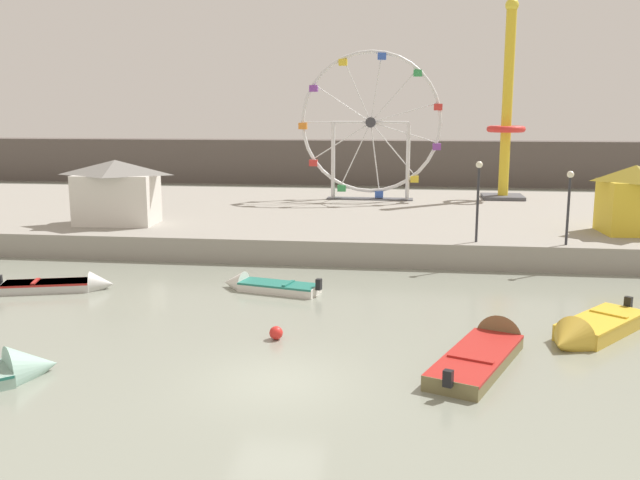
{
  "coord_description": "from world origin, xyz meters",
  "views": [
    {
      "loc": [
        3.49,
        -17.51,
        7.27
      ],
      "look_at": [
        0.03,
        8.74,
        2.31
      ],
      "focal_mm": 38.74,
      "sensor_mm": 36.0,
      "label": 1
    }
  ],
  "objects_px": {
    "motorboat_olive_wood": "(489,347)",
    "promenade_lamp_near": "(569,196)",
    "carnival_booth_yellow_awning": "(634,198)",
    "ferris_wheel_white_frame": "(371,126)",
    "motorboat_pale_grey": "(67,285)",
    "drop_tower_yellow_tower": "(506,121)",
    "motorboat_mustard_yellow": "(589,331)",
    "promenade_lamp_far": "(478,189)",
    "carnival_booth_white_ticket": "(116,191)",
    "mooring_buoy_orange": "(276,333)",
    "motorboat_white_red_stripe": "(263,285)"
  },
  "relations": [
    {
      "from": "carnival_booth_white_ticket",
      "to": "motorboat_olive_wood",
      "type": "bearing_deg",
      "value": -43.02
    },
    {
      "from": "ferris_wheel_white_frame",
      "to": "promenade_lamp_far",
      "type": "distance_m",
      "value": 16.56
    },
    {
      "from": "ferris_wheel_white_frame",
      "to": "carnival_booth_white_ticket",
      "type": "distance_m",
      "value": 18.26
    },
    {
      "from": "carnival_booth_white_ticket",
      "to": "promenade_lamp_far",
      "type": "height_order",
      "value": "promenade_lamp_far"
    },
    {
      "from": "motorboat_mustard_yellow",
      "to": "carnival_booth_yellow_awning",
      "type": "height_order",
      "value": "carnival_booth_yellow_awning"
    },
    {
      "from": "motorboat_white_red_stripe",
      "to": "drop_tower_yellow_tower",
      "type": "height_order",
      "value": "drop_tower_yellow_tower"
    },
    {
      "from": "carnival_booth_white_ticket",
      "to": "promenade_lamp_far",
      "type": "distance_m",
      "value": 19.16
    },
    {
      "from": "promenade_lamp_near",
      "to": "mooring_buoy_orange",
      "type": "xyz_separation_m",
      "value": [
        -11.36,
        -11.45,
        -3.25
      ]
    },
    {
      "from": "promenade_lamp_far",
      "to": "motorboat_white_red_stripe",
      "type": "bearing_deg",
      "value": -148.12
    },
    {
      "from": "motorboat_olive_wood",
      "to": "ferris_wheel_white_frame",
      "type": "distance_m",
      "value": 28.6
    },
    {
      "from": "motorboat_pale_grey",
      "to": "ferris_wheel_white_frame",
      "type": "height_order",
      "value": "ferris_wheel_white_frame"
    },
    {
      "from": "motorboat_pale_grey",
      "to": "mooring_buoy_orange",
      "type": "relative_size",
      "value": 10.4
    },
    {
      "from": "ferris_wheel_white_frame",
      "to": "drop_tower_yellow_tower",
      "type": "bearing_deg",
      "value": 10.3
    },
    {
      "from": "motorboat_pale_grey",
      "to": "promenade_lamp_far",
      "type": "relative_size",
      "value": 1.21
    },
    {
      "from": "promenade_lamp_far",
      "to": "mooring_buoy_orange",
      "type": "height_order",
      "value": "promenade_lamp_far"
    },
    {
      "from": "drop_tower_yellow_tower",
      "to": "motorboat_olive_wood",
      "type": "bearing_deg",
      "value": -97.78
    },
    {
      "from": "motorboat_pale_grey",
      "to": "promenade_lamp_near",
      "type": "relative_size",
      "value": 1.34
    },
    {
      "from": "motorboat_mustard_yellow",
      "to": "promenade_lamp_far",
      "type": "distance_m",
      "value": 11.16
    },
    {
      "from": "ferris_wheel_white_frame",
      "to": "mooring_buoy_orange",
      "type": "height_order",
      "value": "ferris_wheel_white_frame"
    },
    {
      "from": "ferris_wheel_white_frame",
      "to": "drop_tower_yellow_tower",
      "type": "height_order",
      "value": "drop_tower_yellow_tower"
    },
    {
      "from": "motorboat_mustard_yellow",
      "to": "promenade_lamp_near",
      "type": "xyz_separation_m",
      "value": [
        1.32,
        10.08,
        3.18
      ]
    },
    {
      "from": "promenade_lamp_far",
      "to": "mooring_buoy_orange",
      "type": "relative_size",
      "value": 8.62
    },
    {
      "from": "motorboat_olive_wood",
      "to": "motorboat_white_red_stripe",
      "type": "bearing_deg",
      "value": 74.14
    },
    {
      "from": "drop_tower_yellow_tower",
      "to": "motorboat_white_red_stripe",
      "type": "bearing_deg",
      "value": -118.77
    },
    {
      "from": "drop_tower_yellow_tower",
      "to": "carnival_booth_yellow_awning",
      "type": "xyz_separation_m",
      "value": [
        4.64,
        -13.48,
        -3.61
      ]
    },
    {
      "from": "motorboat_white_red_stripe",
      "to": "carnival_booth_yellow_awning",
      "type": "distance_m",
      "value": 19.5
    },
    {
      "from": "carnival_booth_yellow_awning",
      "to": "carnival_booth_white_ticket",
      "type": "height_order",
      "value": "carnival_booth_white_ticket"
    },
    {
      "from": "drop_tower_yellow_tower",
      "to": "motorboat_mustard_yellow",
      "type": "bearing_deg",
      "value": -91.28
    },
    {
      "from": "motorboat_white_red_stripe",
      "to": "mooring_buoy_orange",
      "type": "xyz_separation_m",
      "value": [
        1.75,
        -6.01,
        0.01
      ]
    },
    {
      "from": "promenade_lamp_near",
      "to": "mooring_buoy_orange",
      "type": "relative_size",
      "value": 7.75
    },
    {
      "from": "motorboat_mustard_yellow",
      "to": "promenade_lamp_far",
      "type": "xyz_separation_m",
      "value": [
        -2.72,
        10.28,
        3.4
      ]
    },
    {
      "from": "motorboat_olive_wood",
      "to": "motorboat_pale_grey",
      "type": "relative_size",
      "value": 1.34
    },
    {
      "from": "motorboat_mustard_yellow",
      "to": "ferris_wheel_white_frame",
      "type": "bearing_deg",
      "value": -122.44
    },
    {
      "from": "motorboat_pale_grey",
      "to": "carnival_booth_yellow_awning",
      "type": "relative_size",
      "value": 1.33
    },
    {
      "from": "promenade_lamp_near",
      "to": "promenade_lamp_far",
      "type": "distance_m",
      "value": 4.05
    },
    {
      "from": "motorboat_white_red_stripe",
      "to": "carnival_booth_white_ticket",
      "type": "relative_size",
      "value": 0.92
    },
    {
      "from": "motorboat_olive_wood",
      "to": "motorboat_pale_grey",
      "type": "bearing_deg",
      "value": 93.41
    },
    {
      "from": "motorboat_olive_wood",
      "to": "promenade_lamp_near",
      "type": "relative_size",
      "value": 1.79
    },
    {
      "from": "motorboat_olive_wood",
      "to": "promenade_lamp_far",
      "type": "bearing_deg",
      "value": 19.05
    },
    {
      "from": "motorboat_white_red_stripe",
      "to": "promenade_lamp_far",
      "type": "relative_size",
      "value": 1.16
    },
    {
      "from": "promenade_lamp_near",
      "to": "motorboat_olive_wood",
      "type": "bearing_deg",
      "value": -111.36
    },
    {
      "from": "carnival_booth_yellow_awning",
      "to": "promenade_lamp_far",
      "type": "height_order",
      "value": "promenade_lamp_far"
    },
    {
      "from": "promenade_lamp_near",
      "to": "motorboat_mustard_yellow",
      "type": "bearing_deg",
      "value": -97.48
    },
    {
      "from": "ferris_wheel_white_frame",
      "to": "mooring_buoy_orange",
      "type": "relative_size",
      "value": 23.0
    },
    {
      "from": "motorboat_pale_grey",
      "to": "motorboat_white_red_stripe",
      "type": "xyz_separation_m",
      "value": [
        7.99,
        1.01,
        -0.01
      ]
    },
    {
      "from": "carnival_booth_yellow_awning",
      "to": "ferris_wheel_white_frame",
      "type": "bearing_deg",
      "value": 136.0
    },
    {
      "from": "motorboat_white_red_stripe",
      "to": "carnival_booth_yellow_awning",
      "type": "relative_size",
      "value": 1.28
    },
    {
      "from": "motorboat_white_red_stripe",
      "to": "mooring_buoy_orange",
      "type": "height_order",
      "value": "motorboat_white_red_stripe"
    },
    {
      "from": "drop_tower_yellow_tower",
      "to": "carnival_booth_white_ticket",
      "type": "relative_size",
      "value": 2.84
    },
    {
      "from": "motorboat_olive_wood",
      "to": "carnival_booth_yellow_awning",
      "type": "height_order",
      "value": "carnival_booth_yellow_awning"
    }
  ]
}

